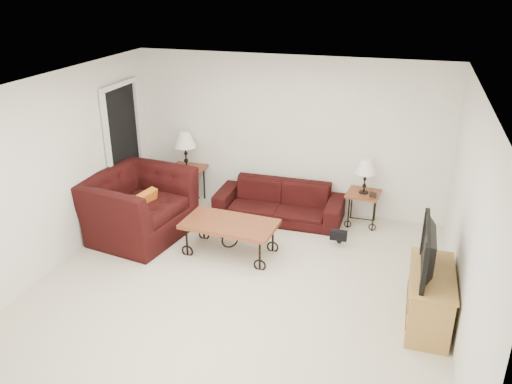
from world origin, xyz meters
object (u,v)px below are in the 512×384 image
side_table_left (188,185)px  side_table_right (362,209)px  backpack (340,229)px  television (434,251)px  sofa (279,202)px  armchair (137,206)px  coffee_table (230,238)px  lamp_left (186,150)px  tv_stand (429,298)px  lamp_right (365,176)px

side_table_left → side_table_right: side_table_left is taller
side_table_left → backpack: size_ratio=1.29×
television → sofa: bearing=-133.3°
armchair → backpack: 2.97m
coffee_table → lamp_left: bearing=131.3°
lamp_left → tv_stand: 4.55m
backpack → lamp_left: bearing=161.0°
sofa → side_table_left: (-1.65, 0.18, 0.02)m
armchair → television: television is taller
coffee_table → armchair: size_ratio=0.88×
armchair → tv_stand: armchair is taller
lamp_right → television: 2.47m
lamp_right → backpack: size_ratio=1.11×
sofa → side_table_left: size_ratio=3.23×
lamp_left → backpack: (2.69, -0.72, -0.69)m
lamp_left → backpack: 2.87m
lamp_right → armchair: (-3.14, -1.32, -0.33)m
coffee_table → sofa: bearing=73.6°
side_table_right → lamp_right: 0.53m
side_table_right → armchair: 3.41m
sofa → television: (2.23, -2.10, 0.62)m
sofa → lamp_left: size_ratio=3.23×
television → side_table_left: bearing=-120.5°
lamp_left → tv_stand: lamp_left is taller
television → backpack: 2.07m
side_table_left → side_table_right: 2.93m
side_table_right → lamp_right: lamp_right is taller
side_table_left → coffee_table: side_table_left is taller
side_table_right → tv_stand: size_ratio=0.50×
side_table_right → lamp_left: 3.00m
sofa → side_table_left: side_table_left is taller
sofa → lamp_left: 1.78m
sofa → coffee_table: size_ratio=1.57×
side_table_left → side_table_right: (2.93, 0.00, -0.04)m
side_table_right → armchair: size_ratio=0.37×
sofa → side_table_left: 1.66m
coffee_table → tv_stand: bearing=-17.6°
tv_stand → television: 0.59m
side_table_right → backpack: size_ratio=1.11×
side_table_left → lamp_left: bearing=0.0°
lamp_right → sofa: bearing=-172.0°
side_table_right → lamp_left: (-2.93, -0.00, 0.66)m
side_table_right → armchair: bearing=-157.3°
sofa → side_table_right: (1.28, 0.18, -0.03)m
coffee_table → side_table_right: bearing=41.2°
side_table_left → armchair: bearing=-99.0°
side_table_right → backpack: side_table_right is taller
side_table_right → backpack: bearing=-108.1°
sofa → television: television is taller
side_table_right → lamp_right: bearing=0.0°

